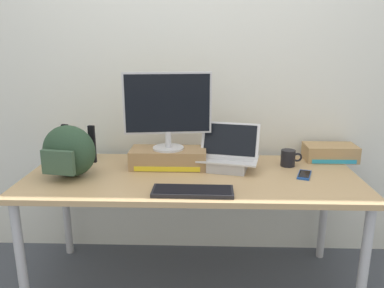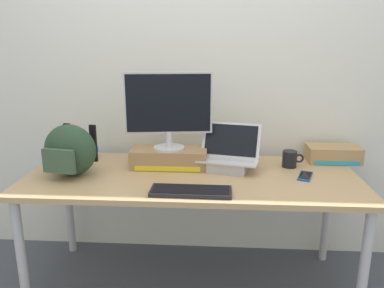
{
  "view_description": "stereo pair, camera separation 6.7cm",
  "coord_description": "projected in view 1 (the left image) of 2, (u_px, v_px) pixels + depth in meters",
  "views": [
    {
      "loc": [
        0.07,
        -2.04,
        1.45
      ],
      "look_at": [
        0.0,
        0.0,
        0.89
      ],
      "focal_mm": 35.41,
      "sensor_mm": 36.0,
      "label": 1
    },
    {
      "loc": [
        0.13,
        -2.03,
        1.45
      ],
      "look_at": [
        0.0,
        0.0,
        0.89
      ],
      "focal_mm": 35.41,
      "sensor_mm": 36.0,
      "label": 2
    }
  ],
  "objects": [
    {
      "name": "ground_plane",
      "position": [
        192.0,
        283.0,
        2.35
      ],
      "size": [
        20.0,
        20.0,
        0.0
      ],
      "primitive_type": "plane",
      "color": "#474C56"
    },
    {
      "name": "back_wall",
      "position": [
        194.0,
        65.0,
        2.48
      ],
      "size": [
        7.0,
        0.1,
        2.6
      ],
      "primitive_type": "cube",
      "color": "silver",
      "rests_on": "ground"
    },
    {
      "name": "desk",
      "position": [
        192.0,
        185.0,
        2.18
      ],
      "size": [
        1.88,
        0.78,
        0.71
      ],
      "color": "tan",
      "rests_on": "ground"
    },
    {
      "name": "toner_box_yellow",
      "position": [
        168.0,
        158.0,
        2.28
      ],
      "size": [
        0.45,
        0.21,
        0.11
      ],
      "color": "#9E7A51",
      "rests_on": "desk"
    },
    {
      "name": "desktop_monitor",
      "position": [
        168.0,
        108.0,
        2.2
      ],
      "size": [
        0.51,
        0.18,
        0.46
      ],
      "rotation": [
        0.0,
        0.0,
        0.12
      ],
      "color": "silver",
      "rests_on": "toner_box_yellow"
    },
    {
      "name": "open_laptop",
      "position": [
        228.0,
        160.0,
        2.24
      ],
      "size": [
        0.38,
        0.29,
        0.26
      ],
      "rotation": [
        0.0,
        0.0,
        -0.22
      ],
      "color": "#ADADB2",
      "rests_on": "desk"
    },
    {
      "name": "external_keyboard",
      "position": [
        193.0,
        191.0,
        1.89
      ],
      "size": [
        0.41,
        0.15,
        0.02
      ],
      "rotation": [
        0.0,
        0.0,
        -0.02
      ],
      "color": "black",
      "rests_on": "desk"
    },
    {
      "name": "messenger_backpack",
      "position": [
        69.0,
        151.0,
        2.09
      ],
      "size": [
        0.33,
        0.29,
        0.29
      ],
      "rotation": [
        0.0,
        0.0,
        -0.18
      ],
      "color": "#28422D",
      "rests_on": "desk"
    },
    {
      "name": "coffee_mug",
      "position": [
        288.0,
        158.0,
        2.3
      ],
      "size": [
        0.13,
        0.09,
        0.1
      ],
      "color": "black",
      "rests_on": "desk"
    },
    {
      "name": "cell_phone",
      "position": [
        304.0,
        175.0,
        2.14
      ],
      "size": [
        0.12,
        0.17,
        0.01
      ],
      "rotation": [
        0.0,
        0.0,
        -0.35
      ],
      "color": "#19479E",
      "rests_on": "desk"
    },
    {
      "name": "plush_toy",
      "position": [
        88.0,
        151.0,
        2.44
      ],
      "size": [
        0.1,
        0.1,
        0.1
      ],
      "color": "#2393CC",
      "rests_on": "desk"
    },
    {
      "name": "toner_box_cyan",
      "position": [
        330.0,
        153.0,
        2.41
      ],
      "size": [
        0.32,
        0.18,
        0.1
      ],
      "color": "#A88456",
      "rests_on": "desk"
    }
  ]
}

